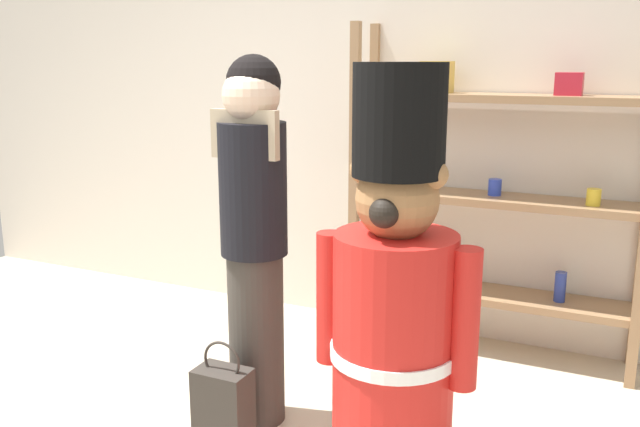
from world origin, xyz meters
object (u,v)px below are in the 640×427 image
Objects in this scene: person_shopper at (254,228)px; shopping_bag at (223,406)px; merchandise_shelf at (492,192)px; teddy_bear_guard at (394,305)px.

person_shopper reaches higher than shopping_bag.
shopping_bag is (-0.79, -1.45, -0.72)m from merchandise_shelf.
teddy_bear_guard is 0.87m from shopping_bag.
teddy_bear_guard is at bearing -9.26° from person_shopper.
shopping_bag is at bearing -93.80° from person_shopper.
merchandise_shelf is at bearing 61.46° from shopping_bag.
teddy_bear_guard is 0.98× the size of person_shopper.
teddy_bear_guard is 0.71m from person_shopper.
person_shopper is 0.76m from shopping_bag.
person_shopper is at bearing 86.20° from shopping_bag.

